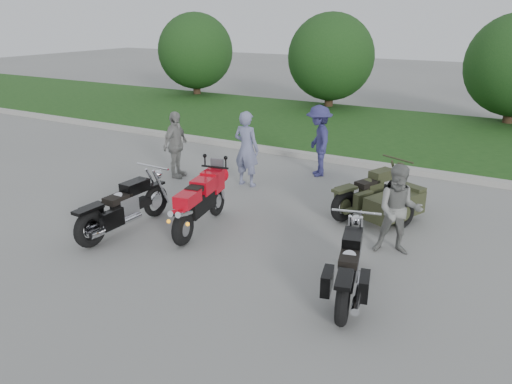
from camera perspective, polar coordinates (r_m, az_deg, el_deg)
The scene contains 13 objects.
ground at distance 9.24m, azimuth -6.30°, elevation -5.43°, with size 80.00×80.00×0.00m, color gray.
curb at distance 14.18m, azimuth 8.07°, elevation 3.85°, with size 60.00×0.30×0.15m, color #AAA8A0.
grass_strip at distance 17.99m, azimuth 13.14°, elevation 6.90°, with size 60.00×8.00×0.14m, color #315E20.
tree_far_left at distance 25.23m, azimuth -6.94°, elevation 15.70°, with size 3.60×3.60×4.00m.
tree_mid_left at distance 21.80m, azimuth 8.56°, elevation 15.02°, with size 3.60×3.60×4.00m.
sportbike_red at distance 9.42m, azimuth -6.48°, elevation -1.03°, with size 0.62×2.10×1.00m.
cruiser_left at distance 9.65m, azimuth -15.14°, elevation -1.93°, with size 0.40×2.34×0.90m.
cruiser_right at distance 7.37m, azimuth 10.58°, elevation -8.78°, with size 0.75×2.17×0.85m.
cruiser_sidecar at distance 10.23m, azimuth 14.34°, elevation -0.93°, with size 1.59×2.12×0.86m.
person_stripe at distance 11.80m, azimuth -1.09°, elevation 4.95°, with size 0.66×0.43×1.80m, color slate.
person_grey at distance 8.72m, azimuth 16.01°, elevation -2.02°, with size 0.77×0.60×1.58m, color gray.
person_denim at distance 12.66m, azimuth 7.16°, elevation 5.81°, with size 1.16×0.66×1.79m, color navy.
person_back at distance 12.59m, azimuth -9.18°, elevation 5.34°, with size 0.98×0.41×1.66m, color gray.
Camera 1 is at (5.02, -6.69, 3.91)m, focal length 35.00 mm.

